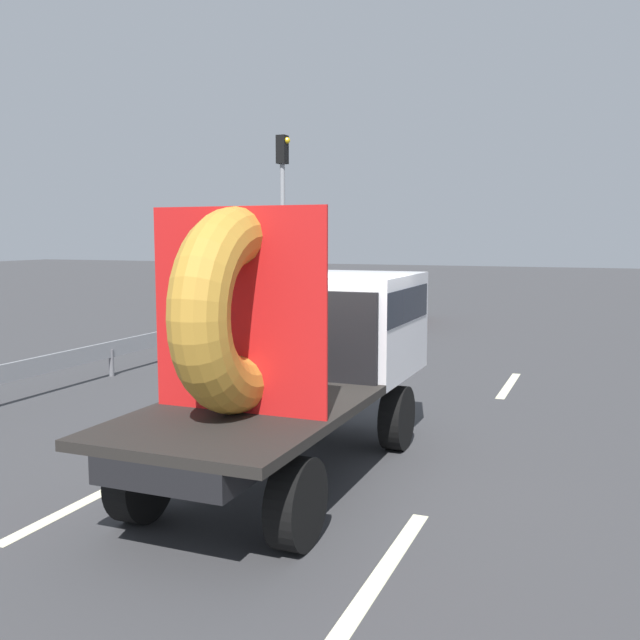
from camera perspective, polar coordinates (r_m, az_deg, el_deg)
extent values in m
plane|color=#38383A|center=(9.02, -0.84, -11.54)|extent=(120.00, 120.00, 0.00)
cylinder|color=black|center=(10.19, -3.12, -6.91)|extent=(0.28, 0.85, 0.85)
cylinder|color=black|center=(9.61, 6.18, -7.78)|extent=(0.28, 0.85, 0.85)
cylinder|color=black|center=(7.46, -14.19, -12.26)|extent=(0.28, 0.85, 0.85)
cylinder|color=black|center=(6.65, -1.89, -14.45)|extent=(0.28, 0.85, 0.85)
cube|color=black|center=(8.31, -2.61, -7.06)|extent=(1.30, 5.28, 0.25)
cube|color=silver|center=(9.64, 1.41, -0.29)|extent=(2.00, 2.02, 1.35)
cube|color=black|center=(9.57, 1.31, 1.44)|extent=(2.02, 1.92, 0.44)
cube|color=black|center=(7.38, -5.92, -7.45)|extent=(2.00, 3.26, 0.10)
cube|color=black|center=(8.67, -1.07, -1.25)|extent=(1.80, 0.08, 1.10)
torus|color=#B7842D|center=(7.07, -6.60, 0.74)|extent=(0.58, 2.04, 2.04)
cube|color=red|center=(7.07, -6.60, 0.74)|extent=(1.90, 0.03, 2.04)
cylinder|color=black|center=(24.87, 4.17, 0.95)|extent=(0.22, 0.65, 0.65)
cylinder|color=black|center=(24.43, 7.68, 0.80)|extent=(0.22, 0.65, 0.65)
cylinder|color=black|center=(22.32, 2.03, 0.30)|extent=(0.22, 0.65, 0.65)
cylinder|color=black|center=(21.83, 5.91, 0.12)|extent=(0.22, 0.65, 0.65)
cube|color=maroon|center=(23.32, 4.99, 1.24)|extent=(1.81, 4.23, 0.55)
cube|color=black|center=(23.18, 4.93, 2.52)|extent=(1.63, 2.37, 0.50)
cylinder|color=gray|center=(23.38, -2.99, 6.11)|extent=(0.16, 0.16, 5.14)
cube|color=black|center=(23.54, -3.04, 13.47)|extent=(0.30, 0.36, 0.90)
sphere|color=yellow|center=(23.51, -2.66, 14.17)|extent=(0.20, 0.20, 0.20)
cube|color=gray|center=(13.67, -21.02, -3.30)|extent=(0.06, 14.18, 0.32)
cylinder|color=slate|center=(15.04, -16.37, -3.31)|extent=(0.10, 0.10, 0.55)
cylinder|color=slate|center=(17.91, -9.32, -1.54)|extent=(0.10, 0.10, 0.55)
cube|color=beige|center=(8.16, -18.94, -13.90)|extent=(0.16, 2.11, 0.01)
cube|color=beige|center=(14.99, 1.80, -4.12)|extent=(0.16, 2.01, 0.01)
cube|color=beige|center=(6.35, 4.85, -19.71)|extent=(0.16, 2.78, 0.01)
cube|color=beige|center=(14.06, 14.89, -5.07)|extent=(0.16, 2.46, 0.01)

